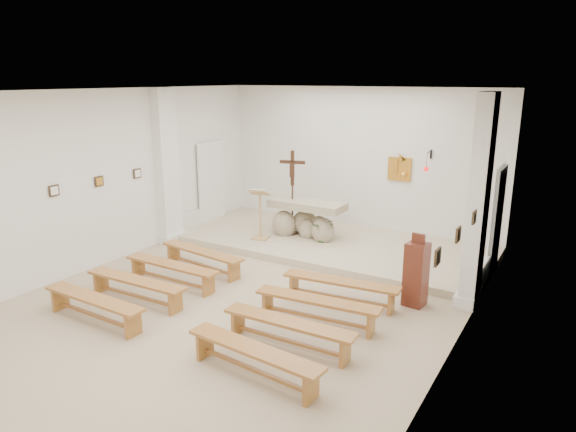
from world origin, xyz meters
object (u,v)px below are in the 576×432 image
Objects in this scene: altar at (306,221)px; bench_left_third at (136,285)px; bench_left_front at (202,255)px; bench_left_fourth at (94,303)px; crucifix_stand at (292,186)px; bench_right_front at (341,286)px; bench_right_fourth at (254,355)px; lectern at (260,214)px; bench_right_second at (317,305)px; bench_left_second at (172,269)px; donation_pedestal at (416,274)px; bench_right_third at (289,328)px.

altar is 0.88× the size of bench_left_third.
bench_left_front is 1.01× the size of bench_left_fourth.
bench_right_front is (2.49, -2.64, -0.97)m from crucifix_stand.
altar is 5.30m from bench_left_fourth.
bench_right_fourth is (0.00, -2.58, 0.00)m from bench_right_front.
crucifix_stand is (0.43, 0.71, 0.55)m from lectern.
bench_right_fourth is (3.01, -2.58, 0.00)m from bench_left_front.
bench_right_second is at bearing -95.89° from bench_right_front.
bench_left_second is 0.99× the size of bench_right_second.
donation_pedestal is at bearing 22.96° from bench_right_front.
crucifix_stand reaches higher than bench_left_third.
bench_right_second is at bearing 88.54° from bench_right_third.
bench_right_front is (-1.09, -0.60, -0.24)m from donation_pedestal.
crucifix_stand reaches higher than donation_pedestal.
lectern is 4.53m from bench_left_fourth.
bench_right_front and bench_left_second have the same top height.
donation_pedestal is 1.83m from bench_right_second.
bench_right_third is at bearing -1.41° from bench_left_third.
lectern reaches higher than bench_right_second.
crucifix_stand reaches higher than bench_left_second.
crucifix_stand is 4.49m from bench_left_third.
bench_left_second is 1.00× the size of bench_left_fourth.
crucifix_stand is 0.97× the size of bench_right_front.
bench_left_second is at bearing -169.92° from bench_right_front.
bench_left_front is 3.96m from bench_right_fourth.
bench_right_third is 0.99× the size of bench_right_fourth.
crucifix_stand is at bearing 156.86° from donation_pedestal.
bench_right_third is at bearing 17.15° from bench_left_fourth.
donation_pedestal is at bearing 28.12° from bench_left_third.
bench_right_fourth is (2.91, -4.51, -0.42)m from lectern.
lectern is 0.59× the size of bench_right_second.
bench_right_second is (-1.09, -1.46, -0.24)m from donation_pedestal.
donation_pedestal is 0.62× the size of bench_right_second.
bench_right_front is at bearing 88.54° from bench_right_third.
bench_right_front and bench_right_second have the same top height.
bench_right_third is 1.00× the size of bench_left_fourth.
altar is at bearing 114.53° from bench_right_third.
crucifix_stand is 0.97× the size of bench_right_second.
bench_right_front is at bearing 28.37° from bench_left_third.
altar is at bearing 154.13° from donation_pedestal.
bench_left_fourth is (-3.01, -2.58, 0.00)m from bench_right_front.
bench_right_second is at bearing -120.10° from donation_pedestal.
altar is 5.64m from bench_right_fourth.
lectern is 0.94× the size of donation_pedestal.
crucifix_stand is 0.98× the size of bench_left_fourth.
crucifix_stand reaches higher than altar.
lectern is (-0.79, -0.71, 0.23)m from altar.
bench_right_fourth is (-1.09, -3.18, -0.24)m from donation_pedestal.
bench_left_third is at bearing -108.04° from lectern.
bench_left_fourth is at bearing -99.67° from altar.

